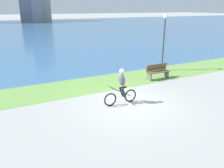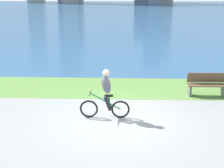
% 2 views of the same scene
% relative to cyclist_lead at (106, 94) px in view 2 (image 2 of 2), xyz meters
% --- Properties ---
extents(ground_plane, '(300.00, 300.00, 0.00)m').
position_rel_cyclist_lead_xyz_m(ground_plane, '(0.32, -0.14, -0.83)').
color(ground_plane, '#9E9E99').
extents(grass_strip_bayside, '(120.00, 2.83, 0.01)m').
position_rel_cyclist_lead_xyz_m(grass_strip_bayside, '(0.32, 3.13, -0.82)').
color(grass_strip_bayside, '#6B9947').
rests_on(grass_strip_bayside, ground).
extents(bay_water_surface, '(300.00, 74.97, 0.00)m').
position_rel_cyclist_lead_xyz_m(bay_water_surface, '(0.32, 42.02, -0.83)').
color(bay_water_surface, '#386693').
rests_on(bay_water_surface, ground).
extents(cyclist_lead, '(1.64, 0.52, 1.64)m').
position_rel_cyclist_lead_xyz_m(cyclist_lead, '(0.00, 0.00, 0.00)').
color(cyclist_lead, black).
rests_on(cyclist_lead, ground).
extents(bench_near_path, '(1.50, 0.47, 0.90)m').
position_rel_cyclist_lead_xyz_m(bench_near_path, '(3.85, 2.30, -0.38)').
color(bench_near_path, brown).
rests_on(bench_near_path, ground).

